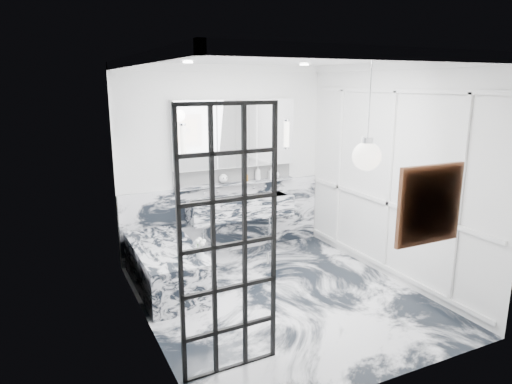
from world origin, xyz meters
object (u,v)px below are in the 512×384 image
crittall_door (229,245)px  mirror_cabinet (235,133)px  bathtub (166,267)px  trough_sink (241,208)px

crittall_door → mirror_cabinet: bearing=63.7°
crittall_door → bathtub: crittall_door is taller
mirror_cabinet → crittall_door: bearing=-114.4°
bathtub → trough_sink: bearing=26.5°
crittall_door → trough_sink: size_ratio=1.49×
mirror_cabinet → bathtub: 2.20m
crittall_door → trough_sink: 2.91m
crittall_door → bathtub: (-0.07, 1.93, -0.92)m
crittall_door → bathtub: size_ratio=1.44×
trough_sink → bathtub: size_ratio=0.97×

